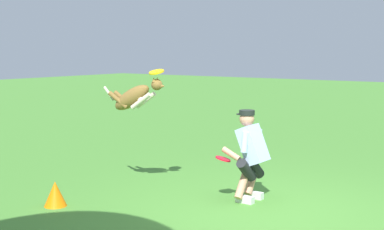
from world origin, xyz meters
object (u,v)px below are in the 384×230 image
at_px(dog, 135,97).
at_px(frisbee_held, 223,159).
at_px(person, 250,152).
at_px(frisbee_flying, 156,72).
at_px(training_cone, 55,194).

height_order(dog, frisbee_held, dog).
height_order(person, frisbee_flying, frisbee_flying).
bearing_deg(frisbee_flying, dog, 8.10).
relative_size(person, training_cone, 3.74).
bearing_deg(frisbee_flying, person, -167.54).
bearing_deg(training_cone, dog, -98.91).
relative_size(dog, frisbee_held, 4.86).
xyz_separation_m(person, dog, (1.82, 0.37, 0.72)).
distance_m(frisbee_flying, frisbee_held, 1.65).
height_order(person, frisbee_held, person).
distance_m(person, frisbee_flying, 1.84).
bearing_deg(frisbee_held, dog, 4.79).
height_order(frisbee_held, training_cone, frisbee_held).
bearing_deg(person, frisbee_held, 38.35).
relative_size(frisbee_flying, training_cone, 0.67).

